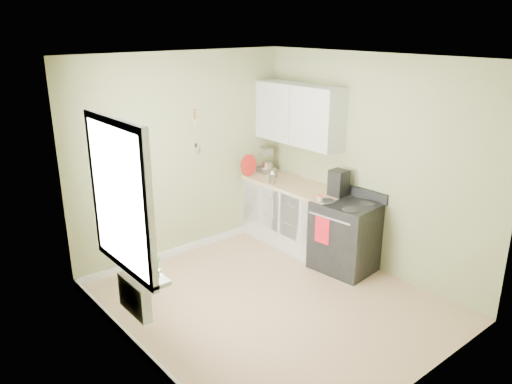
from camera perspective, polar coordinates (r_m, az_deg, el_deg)
floor at (r=5.82m, az=1.89°, el=-12.64°), size 3.20×3.60×0.02m
ceiling at (r=4.98m, az=2.23°, el=15.15°), size 3.20×3.60×0.02m
wall_back at (r=6.64m, az=-8.42°, el=4.00°), size 3.20×0.02×2.70m
wall_left at (r=4.40m, az=-13.84°, el=-4.16°), size 0.02×3.60×2.70m
wall_right at (r=6.38m, az=12.92°, el=3.11°), size 0.02×3.60×2.70m
base_cabinets at (r=7.08m, az=4.44°, el=-2.71°), size 0.60×1.60×0.87m
countertop at (r=6.92m, az=4.47°, el=0.77°), size 0.64×1.60×0.04m
upper_cabinets at (r=6.85m, az=4.91°, el=8.86°), size 0.35×1.40×0.80m
window at (r=4.60m, az=-15.40°, el=-0.63°), size 0.06×1.14×1.44m
window_sill at (r=4.88m, az=-13.94°, el=-7.87°), size 0.18×1.14×0.04m
radiator at (r=4.99m, az=-13.69°, el=-11.57°), size 0.12×0.50×0.35m
wall_utensils at (r=6.67m, az=-6.90°, el=6.03°), size 0.02×0.14×0.58m
stove at (r=6.46m, az=10.17°, el=-4.90°), size 0.73×0.81×1.03m
stand_mixer at (r=7.43m, az=0.89°, el=3.69°), size 0.27×0.37×0.42m
kettle at (r=6.87m, az=1.84°, el=1.70°), size 0.18×0.11×0.19m
coffee_maker at (r=6.47m, az=9.39°, el=0.96°), size 0.20×0.22×0.34m
red_tray at (r=7.23m, az=-0.83°, el=3.09°), size 0.32×0.10×0.31m
jar at (r=6.27m, az=7.35°, el=-0.68°), size 0.07×0.07×0.08m
plant_a at (r=4.46m, az=-11.42°, el=-8.07°), size 0.18×0.18×0.28m
plant_b at (r=4.90m, az=-14.53°, el=-5.63°), size 0.17×0.19×0.30m
plant_c at (r=5.05m, az=-15.37°, el=-5.10°), size 0.16×0.16×0.28m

